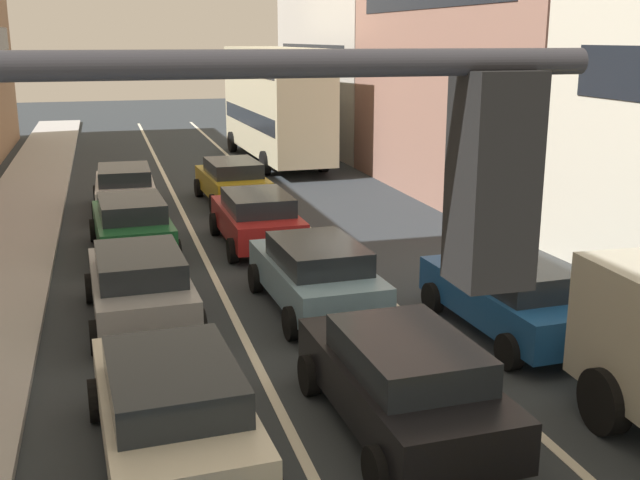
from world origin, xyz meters
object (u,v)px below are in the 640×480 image
Objects in this scene: hatchback_centre_lane_third at (316,273)px; sedan_left_lane_fourth at (132,223)px; sedan_left_lane_fifth at (125,188)px; wagon_left_lane_second at (172,407)px; sedan_left_lane_third at (140,284)px; sedan_centre_lane_fifth at (232,180)px; sedan_right_lane_behind_truck at (513,294)px; bus_mid_queue_primary at (275,99)px; sedan_centre_lane_second at (402,379)px; coupe_centre_lane_fourth at (257,217)px.

sedan_left_lane_fourth is at bearing 30.00° from hatchback_centre_lane_third.
hatchback_centre_lane_third is 1.01× the size of sedan_left_lane_fifth.
wagon_left_lane_second is 5.44m from sedan_left_lane_third.
sedan_centre_lane_fifth is 13.68m from sedan_right_lane_behind_truck.
sedan_left_lane_fifth is at bearing 24.92° from sedan_right_lane_behind_truck.
bus_mid_queue_primary is (3.36, 8.35, 2.03)m from sedan_centre_lane_fifth.
wagon_left_lane_second and hatchback_centre_lane_third have the same top height.
sedan_centre_lane_second is 10.53m from coupe_centre_lane_fourth.
sedan_centre_lane_second is 4.48m from sedan_right_lane_behind_truck.
sedan_left_lane_fourth is at bearing 144.49° from sedan_centre_lane_fifth.
bus_mid_queue_primary reaches higher than wagon_left_lane_second.
sedan_centre_lane_fifth and sedan_right_lane_behind_truck have the same top height.
wagon_left_lane_second is 1.02× the size of sedan_left_lane_fifth.
coupe_centre_lane_fourth and sedan_centre_lane_fifth have the same top height.
sedan_centre_lane_fifth is at bearing -2.68° from hatchback_centre_lane_third.
wagon_left_lane_second is 6.21m from hatchback_centre_lane_third.
sedan_right_lane_behind_truck is at bearing -169.43° from sedan_centre_lane_fifth.
sedan_centre_lane_second is 1.01× the size of coupe_centre_lane_fourth.
sedan_centre_lane_second is 5.23m from hatchback_centre_lane_third.
sedan_left_lane_third is 11.36m from sedan_centre_lane_fifth.
sedan_left_lane_fifth is (-3.46, 10.64, 0.00)m from hatchback_centre_lane_third.
sedan_left_lane_third is at bearing -179.70° from sedan_left_lane_fifth.
sedan_left_lane_fifth is (0.06, 10.40, 0.00)m from sedan_left_lane_third.
sedan_centre_lane_second is at bearing -167.64° from sedan_left_lane_fifth.
coupe_centre_lane_fourth is (-0.02, 10.53, 0.00)m from sedan_centre_lane_second.
wagon_left_lane_second is at bearing 162.41° from coupe_centre_lane_fourth.
hatchback_centre_lane_third is at bearing 176.79° from sedan_centre_lane_fifth.
sedan_right_lane_behind_truck is (6.69, -7.81, 0.00)m from sedan_left_lane_fourth.
hatchback_centre_lane_third is 5.30m from coupe_centre_lane_fourth.
sedan_centre_lane_fifth is at bearing 10.85° from sedan_right_lane_behind_truck.
bus_mid_queue_primary is (6.98, 19.12, 2.03)m from sedan_left_lane_third.
hatchback_centre_lane_third and sedan_left_lane_fourth have the same top height.
hatchback_centre_lane_third and sedan_left_lane_fifth have the same top height.
sedan_left_lane_third is at bearing 83.96° from hatchback_centre_lane_third.
hatchback_centre_lane_third is 1.00× the size of sedan_centre_lane_fifth.
wagon_left_lane_second is at bearing 162.72° from bus_mid_queue_primary.
sedan_right_lane_behind_truck is at bearing -142.05° from sedan_left_lane_fourth.
sedan_left_lane_fourth is 0.41× the size of bus_mid_queue_primary.
coupe_centre_lane_fourth and sedan_left_lane_fifth have the same top height.
coupe_centre_lane_fourth is at bearing 21.82° from sedan_right_lane_behind_truck.
hatchback_centre_lane_third is 19.77m from bus_mid_queue_primary.
bus_mid_queue_primary is (3.46, 19.35, 2.03)m from hatchback_centre_lane_third.
wagon_left_lane_second is 7.23m from sedan_right_lane_behind_truck.
coupe_centre_lane_fourth is 1.00× the size of sedan_left_lane_fifth.
sedan_left_lane_fifth is (-0.07, 15.84, 0.00)m from wagon_left_lane_second.
sedan_centre_lane_second is 1.00× the size of sedan_right_lane_behind_truck.
wagon_left_lane_second is at bearing 177.72° from sedan_left_lane_fourth.
sedan_centre_lane_fifth is (0.10, 11.01, 0.00)m from hatchback_centre_lane_third.
bus_mid_queue_primary is at bearing -2.99° from sedan_right_lane_behind_truck.
sedan_right_lane_behind_truck is at bearing -51.29° from sedan_centre_lane_second.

